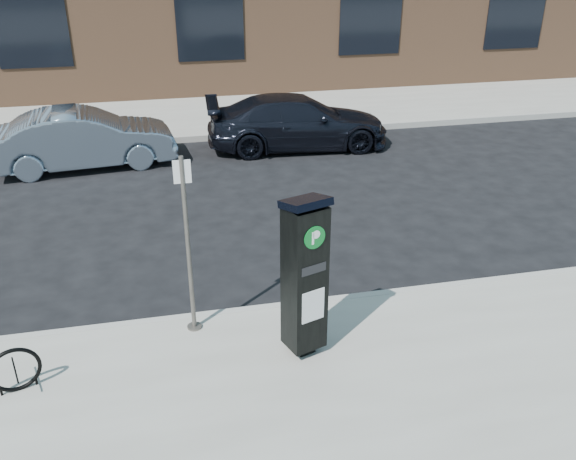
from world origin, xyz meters
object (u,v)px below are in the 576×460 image
object	(u,v)px
sign_pole	(188,248)
car_silver	(84,139)
parking_kiosk	(305,276)
bike_rack	(15,370)
car_dark	(298,122)

from	to	relation	value
sign_pole	car_silver	world-z (taller)	sign_pole
parking_kiosk	car_silver	bearing A→B (deg)	92.78
sign_pole	parking_kiosk	bearing A→B (deg)	-30.87
sign_pole	bike_rack	bearing A→B (deg)	-158.29
car_dark	sign_pole	bearing A→B (deg)	160.64
sign_pole	car_silver	size ratio (longest dim) A/B	0.59
bike_rack	sign_pole	bearing A→B (deg)	4.15
bike_rack	parking_kiosk	bearing A→B (deg)	-16.91
bike_rack	car_dark	distance (m)	9.58
parking_kiosk	sign_pole	size ratio (longest dim) A/B	0.88
bike_rack	car_silver	distance (m)	7.78
sign_pole	car_dark	size ratio (longest dim) A/B	0.53
parking_kiosk	bike_rack	bearing A→B (deg)	161.26
parking_kiosk	car_dark	distance (m)	8.33
car_dark	parking_kiosk	bearing A→B (deg)	170.75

